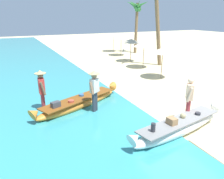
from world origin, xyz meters
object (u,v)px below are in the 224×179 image
object	(u,v)px
person_tourist_customer	(189,98)
boat_white_foreground	(180,126)
paddle	(218,161)
person_vendor_assistant	(42,88)
palm_tree_tall_inland	(137,10)
boat_orange_midground	(79,103)
person_vendor_hatted	(94,89)

from	to	relation	value
person_tourist_customer	boat_white_foreground	bearing A→B (deg)	-146.78
boat_white_foreground	paddle	xyz separation A→B (m)	(-0.07, -1.61, -0.25)
person_vendor_assistant	paddle	xyz separation A→B (m)	(3.70, -5.35, -0.99)
palm_tree_tall_inland	paddle	size ratio (longest dim) A/B	2.99
boat_orange_midground	paddle	world-z (taller)	boat_orange_midground
palm_tree_tall_inland	paddle	xyz separation A→B (m)	(-7.51, -16.75, -4.22)
boat_white_foreground	person_vendor_hatted	world-z (taller)	person_vendor_hatted
palm_tree_tall_inland	paddle	distance (m)	18.83
boat_white_foreground	paddle	bearing A→B (deg)	-92.36
boat_white_foreground	person_tourist_customer	distance (m)	1.21
boat_white_foreground	person_vendor_assistant	xyz separation A→B (m)	(-3.77, 3.74, 0.74)
person_tourist_customer	palm_tree_tall_inland	bearing A→B (deg)	65.63
person_vendor_hatted	palm_tree_tall_inland	distance (m)	15.84
boat_white_foreground	person_vendor_assistant	bearing A→B (deg)	135.23
boat_orange_midground	paddle	xyz separation A→B (m)	(2.28, -5.12, -0.23)
person_tourist_customer	palm_tree_tall_inland	world-z (taller)	palm_tree_tall_inland
palm_tree_tall_inland	person_tourist_customer	bearing A→B (deg)	-114.37
boat_white_foreground	paddle	world-z (taller)	boat_white_foreground
person_vendor_hatted	person_vendor_assistant	distance (m)	2.09
person_vendor_hatted	person_tourist_customer	bearing A→B (deg)	-39.00
person_vendor_hatted	paddle	bearing A→B (deg)	-67.08
palm_tree_tall_inland	paddle	bearing A→B (deg)	-114.15
boat_white_foreground	person_tourist_customer	size ratio (longest dim) A/B	2.52
boat_orange_midground	paddle	bearing A→B (deg)	-65.99
person_vendor_hatted	person_tourist_customer	xyz separation A→B (m)	(2.75, -2.22, -0.05)
boat_orange_midground	person_vendor_assistant	xyz separation A→B (m)	(-1.42, 0.23, 0.76)
person_vendor_hatted	paddle	distance (m)	4.86
boat_orange_midground	person_vendor_hatted	xyz separation A→B (m)	(0.43, -0.74, 0.77)
person_vendor_assistant	palm_tree_tall_inland	distance (m)	16.31
person_vendor_assistant	palm_tree_tall_inland	bearing A→B (deg)	45.48
boat_orange_midground	palm_tree_tall_inland	bearing A→B (deg)	49.92
boat_orange_midground	palm_tree_tall_inland	size ratio (longest dim) A/B	0.83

